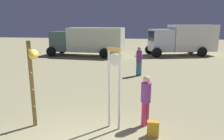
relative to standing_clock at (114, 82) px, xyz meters
name	(u,v)px	position (x,y,z in m)	size (l,w,h in m)	color
standing_clock	(114,82)	(0.00, 0.00, 0.00)	(0.41, 0.23, 2.39)	white
arrow_sign	(33,73)	(-2.21, -0.46, 0.29)	(0.76, 0.90, 2.57)	olive
person_near_clock	(146,98)	(0.91, 0.28, -0.55)	(0.30, 0.30, 1.56)	#C9326C
backpack	(153,129)	(1.12, -0.34, -1.20)	(0.31, 0.22, 0.45)	gold
person_distant	(139,60)	(0.58, 6.56, -0.45)	(0.33, 0.33, 1.73)	teal
box_truck_near	(89,40)	(-4.40, 13.86, 0.08)	(7.31, 3.04, 2.68)	silver
box_truck_far	(183,39)	(4.65, 15.54, 0.20)	(6.85, 3.97, 2.96)	white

